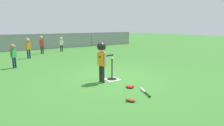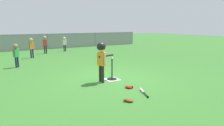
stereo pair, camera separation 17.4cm
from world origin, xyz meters
TOP-DOWN VIEW (x-y plane):
  - ground_plane at (0.00, 0.00)m, footprint 60.00×60.00m
  - home_plate at (-0.14, -0.17)m, footprint 0.44×0.44m
  - batting_tee at (-0.14, -0.17)m, footprint 0.32×0.32m
  - baseball_on_tee at (-0.14, -0.17)m, footprint 0.07×0.07m
  - batter_child at (-0.59, -0.28)m, footprint 0.64×0.35m
  - fielder_deep_center at (-0.69, 7.10)m, footprint 0.33×0.22m
  - fielder_near_right at (-1.70, 5.71)m, footprint 0.31×0.22m
  - fielder_deep_left at (0.68, 7.47)m, footprint 0.29×0.20m
  - fielder_near_left at (-2.64, 3.48)m, footprint 0.25×0.21m
  - spare_bat_silver at (-0.10, -1.67)m, footprint 0.28×0.60m
  - glove_by_plate at (-0.20, -1.18)m, footprint 0.22×0.26m
  - glove_near_bats at (-0.78, -1.97)m, footprint 0.23×0.26m
  - outfield_fence at (0.00, 9.49)m, footprint 16.06×0.06m

SIDE VIEW (x-z plane):
  - ground_plane at x=0.00m, z-range 0.00..0.00m
  - home_plate at x=-0.14m, z-range 0.00..0.01m
  - spare_bat_silver at x=-0.10m, z-range 0.00..0.06m
  - glove_by_plate at x=-0.20m, z-range 0.00..0.07m
  - glove_near_bats at x=-0.78m, z-range 0.00..0.07m
  - batting_tee at x=-0.14m, z-range -0.23..0.44m
  - outfield_fence at x=0.00m, z-range 0.04..1.19m
  - fielder_deep_left at x=0.68m, z-range 0.14..1.13m
  - fielder_near_left at x=-2.64m, z-range 0.14..1.14m
  - fielder_near_right at x=-1.70m, z-range 0.16..1.25m
  - baseball_on_tee at x=-0.14m, z-range 0.67..0.75m
  - fielder_deep_center at x=-0.69m, z-range 0.16..1.28m
  - batter_child at x=-0.59m, z-range 0.27..1.53m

